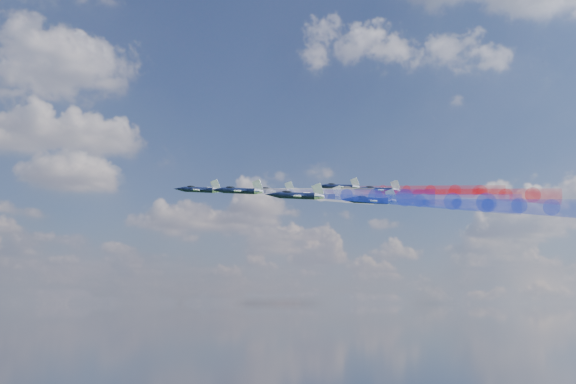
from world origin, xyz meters
TOP-DOWN VIEW (x-y plane):
  - jet_lead at (0.94, 28.80)m, footprint 15.22×15.10m
  - trail_lead at (18.27, 14.19)m, footprint 29.61×26.25m
  - jet_inner_left at (3.73, 12.12)m, footprint 15.22×15.10m
  - trail_inner_left at (21.06, -2.48)m, footprint 29.61×26.25m
  - jet_inner_right at (18.90, 26.29)m, footprint 15.22×15.10m
  - trail_inner_right at (36.24, 11.69)m, footprint 29.61×26.25m
  - jet_outer_left at (7.76, -5.87)m, footprint 15.22×15.10m
  - trail_outer_left at (25.10, -20.47)m, footprint 29.61×26.25m
  - jet_center_third at (23.48, 11.96)m, footprint 15.22×15.10m
  - trail_center_third at (40.81, -2.64)m, footprint 29.61×26.25m
  - jet_outer_right at (37.79, 26.51)m, footprint 15.22×15.10m
  - trail_outer_right at (55.12, 11.91)m, footprint 29.61×26.25m
  - jet_rear_left at (25.35, -4.95)m, footprint 15.22×15.10m
  - trail_rear_left at (42.68, -19.55)m, footprint 29.61×26.25m
  - jet_rear_right at (38.97, 11.42)m, footprint 15.22×15.10m
  - trail_rear_right at (56.30, -3.18)m, footprint 29.61×26.25m

SIDE VIEW (x-z plane):
  - trail_outer_left at x=25.10m, z-range 158.91..166.09m
  - trail_rear_left at x=42.68m, z-range 159.39..166.57m
  - jet_outer_left at x=7.76m, z-range 161.19..167.10m
  - jet_rear_left at x=25.35m, z-range 161.67..167.58m
  - trail_inner_left at x=21.06m, z-range 162.22..169.41m
  - trail_center_third at x=40.81m, z-range 162.54..169.72m
  - jet_inner_left at x=3.73m, z-range 164.51..170.41m
  - jet_center_third at x=23.48m, z-range 164.82..170.73m
  - trail_lead at x=18.27m, z-range 164.73..171.92m
  - trail_rear_right at x=56.30m, z-range 165.07..172.25m
  - trail_inner_right at x=36.24m, z-range 165.45..172.64m
  - jet_lead at x=0.94m, z-range 167.02..172.93m
  - jet_rear_right at x=38.97m, z-range 167.35..173.26m
  - jet_inner_right at x=18.90m, z-range 167.74..173.65m
  - trail_outer_right at x=55.12m, z-range 168.08..175.27m
  - jet_outer_right at x=37.79m, z-range 170.37..176.27m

